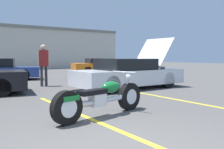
{
  "coord_description": "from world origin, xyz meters",
  "views": [
    {
      "loc": [
        -1.93,
        -2.67,
        1.34
      ],
      "look_at": [
        2.19,
        3.33,
        0.8
      ],
      "focal_mm": 40.0,
      "sensor_mm": 36.0,
      "label": 1
    }
  ],
  "objects_px": {
    "spectator_by_show_car": "(44,61)",
    "show_car_hood_open": "(129,74)",
    "parked_car_right_row": "(103,66)",
    "motorcycle": "(102,98)"
  },
  "relations": [
    {
      "from": "parked_car_right_row",
      "to": "spectator_by_show_car",
      "type": "distance_m",
      "value": 7.81
    },
    {
      "from": "motorcycle",
      "to": "show_car_hood_open",
      "type": "relative_size",
      "value": 0.54
    },
    {
      "from": "show_car_hood_open",
      "to": "parked_car_right_row",
      "type": "bearing_deg",
      "value": 64.65
    },
    {
      "from": "motorcycle",
      "to": "show_car_hood_open",
      "type": "xyz_separation_m",
      "value": [
        3.54,
        3.48,
        0.2
      ]
    },
    {
      "from": "show_car_hood_open",
      "to": "parked_car_right_row",
      "type": "distance_m",
      "value": 8.24
    },
    {
      "from": "motorcycle",
      "to": "parked_car_right_row",
      "type": "distance_m",
      "value": 13.0
    },
    {
      "from": "spectator_by_show_car",
      "to": "show_car_hood_open",
      "type": "bearing_deg",
      "value": -44.92
    },
    {
      "from": "show_car_hood_open",
      "to": "spectator_by_show_car",
      "type": "relative_size",
      "value": 2.55
    },
    {
      "from": "parked_car_right_row",
      "to": "spectator_by_show_car",
      "type": "relative_size",
      "value": 2.58
    },
    {
      "from": "motorcycle",
      "to": "spectator_by_show_car",
      "type": "bearing_deg",
      "value": 70.41
    }
  ]
}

